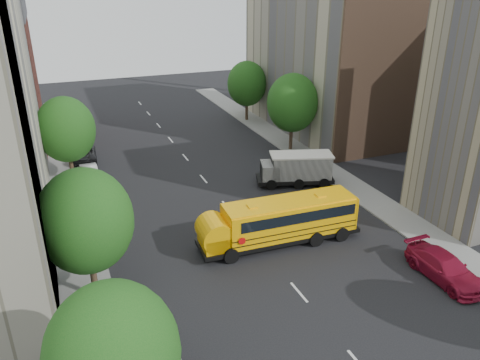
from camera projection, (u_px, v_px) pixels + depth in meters
ground at (246, 229)px, 34.08m from camera, size 120.00×120.00×0.00m
sidewalk_left at (76, 227)px, 34.33m from camera, size 3.00×80.00×0.12m
sidewalk_right at (342, 180)px, 42.27m from camera, size 3.00×80.00×0.12m
lane_markings at (204, 179)px, 42.57m from camera, size 0.15×64.00×0.01m
building_right_far at (323, 52)px, 53.68m from camera, size 10.00×22.00×18.00m
building_right_sidewall at (385, 68)px, 44.34m from camera, size 10.10×0.30×18.00m
street_tree_0 at (113, 354)px, 16.54m from camera, size 4.80×4.80×7.41m
street_tree_1 at (85, 221)px, 24.91m from camera, size 5.12×5.12×7.90m
street_tree_2 at (66, 130)px, 40.25m from camera, size 4.99×4.99×7.71m
street_tree_4 at (292, 103)px, 47.74m from camera, size 5.25×5.25×8.10m
street_tree_5 at (247, 84)px, 58.08m from camera, size 4.86×4.86×7.51m
school_bus at (278, 220)px, 31.66m from camera, size 11.45×3.20×3.20m
safari_truck at (296, 168)px, 40.90m from camera, size 7.03×4.26×2.85m
parked_car_1 at (89, 172)px, 42.34m from camera, size 1.54×4.26×1.40m
parked_car_2 at (84, 153)px, 46.71m from camera, size 2.60×5.15×1.40m
parked_car_3 at (445, 268)px, 28.25m from camera, size 2.24×5.38×1.55m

